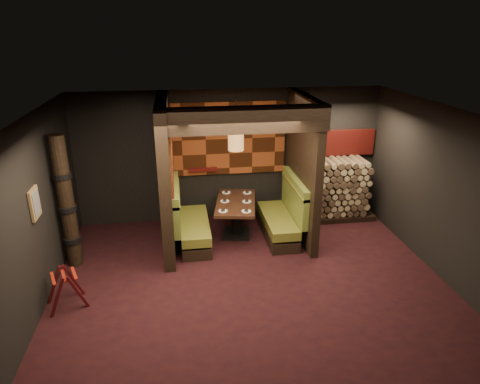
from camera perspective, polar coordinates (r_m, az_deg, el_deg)
name	(u,v)px	position (r m, az deg, el deg)	size (l,w,h in m)	color
floor	(251,284)	(7.36, 1.52, -12.15)	(6.50, 5.50, 0.02)	black
ceiling	(253,114)	(6.25, 1.78, 10.36)	(6.50, 5.50, 0.02)	black
wall_back	(230,156)	(9.25, -1.34, 4.85)	(6.50, 0.02, 2.85)	black
wall_front	(302,317)	(4.34, 8.24, -16.15)	(6.50, 0.02, 2.85)	black
wall_left	(32,219)	(6.93, -25.98, -3.20)	(0.02, 5.50, 2.85)	black
wall_right	(445,194)	(7.89, 25.64, -0.27)	(0.02, 5.50, 2.85)	black
partition_left	(166,175)	(8.13, -9.83, 2.18)	(0.20, 2.20, 2.85)	black
partition_right	(302,168)	(8.52, 8.30, 3.16)	(0.15, 2.10, 2.85)	black
header_beam	(244,120)	(6.97, 0.53, 9.59)	(2.85, 0.18, 0.44)	black
tapa_back_panel	(229,139)	(9.09, -1.48, 7.14)	(2.40, 0.06, 1.55)	#913F1B
tapa_side_panel	(171,151)	(8.17, -9.16, 5.45)	(0.04, 1.85, 1.45)	#913F1B
lacquer_shelf	(203,169)	(9.16, -4.97, 3.02)	(0.60, 0.12, 0.07)	#500F0E
booth_bench_left	(189,224)	(8.51, -6.78, -4.20)	(0.68, 1.60, 1.14)	black
booth_bench_right	(283,218)	(8.75, 5.72, -3.42)	(0.68, 1.60, 1.14)	black
dining_table	(236,212)	(8.68, -0.56, -2.72)	(1.01, 1.53, 0.75)	black
place_settings	(236,201)	(8.58, -0.57, -1.22)	(0.79, 1.21, 0.03)	white
pendant_lamp	(236,138)	(8.12, -0.55, 7.15)	(0.30, 0.30, 1.02)	#986533
framed_picture	(35,203)	(6.94, -25.67, -1.38)	(0.05, 0.36, 0.46)	olive
luggage_rack	(66,287)	(7.20, -22.23, -11.67)	(0.70, 0.60, 0.64)	#400B0D
totem_column	(67,204)	(7.94, -22.11, -1.46)	(0.31, 0.31, 2.40)	black
firewood_stack	(335,189)	(9.65, 12.60, 0.38)	(1.73, 0.70, 1.36)	black
mosaic_header	(334,143)	(9.66, 12.38, 6.41)	(1.83, 0.10, 0.56)	maroon
bay_front_post	(303,164)	(8.78, 8.39, 3.71)	(0.08, 0.08, 2.85)	black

